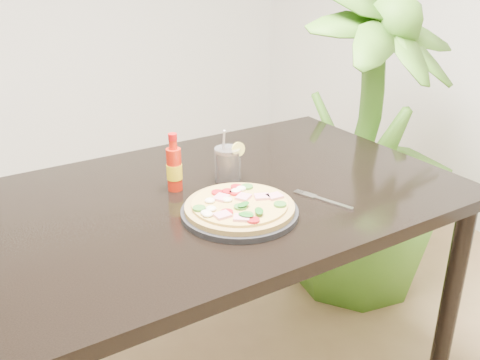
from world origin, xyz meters
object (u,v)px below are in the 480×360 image
dining_table (219,216)px  plate (240,212)px  hot_sauce_bottle (174,168)px  cola_cup (228,165)px  houseplant (365,139)px  pizza (239,206)px  fork (321,199)px

dining_table → plate: bearing=-99.7°
dining_table → hot_sauce_bottle: (-0.10, 0.08, 0.15)m
cola_cup → houseplant: size_ratio=0.13×
dining_table → plate: 0.19m
hot_sauce_bottle → houseplant: (0.95, 0.18, -0.14)m
pizza → houseplant: (0.88, 0.42, -0.10)m
plate → hot_sauce_bottle: size_ratio=1.81×
plate → pizza: size_ratio=1.07×
plate → cola_cup: 0.24m
pizza → hot_sauce_bottle: bearing=106.8°
plate → cola_cup: size_ratio=1.81×
plate → cola_cup: (0.09, 0.22, 0.04)m
pizza → houseplant: size_ratio=0.22×
plate → houseplant: (0.88, 0.42, -0.08)m
cola_cup → plate: bearing=-113.3°
pizza → plate: bearing=-3.4°
pizza → hot_sauce_bottle: 0.25m
plate → dining_table: bearing=80.3°
cola_cup → houseplant: bearing=14.4°
plate → fork: (0.24, -0.05, -0.01)m
cola_cup → dining_table: bearing=-140.0°
dining_table → hot_sauce_bottle: hot_sauce_bottle is taller
pizza → hot_sauce_bottle: (-0.07, 0.24, 0.04)m
plate → pizza: bearing=176.6°
hot_sauce_bottle → cola_cup: 0.17m
cola_cup → houseplant: (0.79, 0.20, -0.12)m
pizza → houseplant: houseplant is taller
fork → dining_table: bearing=117.6°
dining_table → hot_sauce_bottle: 0.20m
plate → houseplant: bearing=25.5°
hot_sauce_bottle → houseplant: houseplant is taller
dining_table → cola_cup: cola_cup is taller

